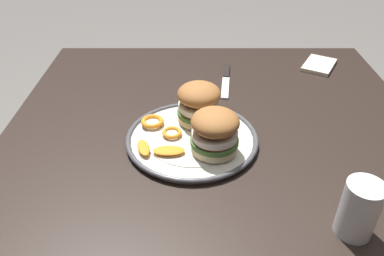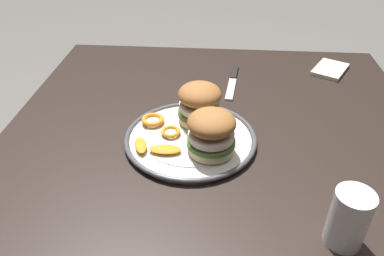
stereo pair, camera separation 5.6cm
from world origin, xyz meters
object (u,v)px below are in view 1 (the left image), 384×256
Objects in this scene: sandwich_half_right at (215,131)px; dinner_plate at (192,138)px; dining_table at (217,182)px; table_knife at (226,79)px; drinking_glass at (358,213)px; sandwich_half_left at (199,102)px.

dinner_plate is at bearing -135.89° from sandwich_half_right.
table_knife is (-0.38, 0.05, 0.09)m from dining_table.
sandwich_half_left is at bearing -141.35° from drinking_glass.
drinking_glass is (0.27, 0.29, 0.04)m from dinner_plate.
drinking_glass is at bearing 46.93° from dinner_plate.
table_knife is at bearing 160.79° from sandwich_half_left.
sandwich_half_left is at bearing -164.89° from sandwich_half_right.
sandwich_half_right is 0.39m from table_knife.
dining_table is 5.67× the size of table_knife.
sandwich_half_left is at bearing -19.21° from table_knife.
sandwich_half_right is 0.58× the size of table_knife.
dinner_plate is at bearing -130.96° from dining_table.
table_knife is at bearing -162.79° from drinking_glass.
sandwich_half_right is 1.15× the size of drinking_glass.
table_knife is (-0.26, 0.09, -0.07)m from sandwich_half_left.
dinner_plate reaches higher than table_knife.
dinner_plate is at bearing -13.89° from sandwich_half_left.
drinking_glass is 0.63m from table_knife.
sandwich_half_left is at bearing 166.11° from dinner_plate.
dinner_plate is 0.09m from sandwich_half_right.
sandwich_half_left is at bearing -160.85° from dining_table.
sandwich_half_right reaches higher than table_knife.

